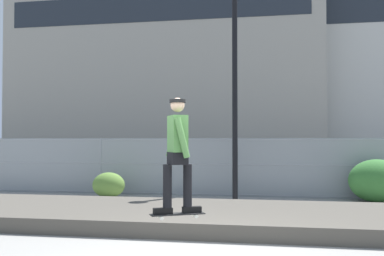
% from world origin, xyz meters
% --- Properties ---
extents(gravel_berm, '(12.88, 3.47, 0.31)m').
position_xyz_m(gravel_berm, '(0.00, 3.17, 0.15)').
color(gravel_berm, '#4C473F').
rests_on(gravel_berm, ground_plane).
extents(skateboard, '(0.80, 0.55, 0.07)m').
position_xyz_m(skateboard, '(-0.23, 0.07, 0.69)').
color(skateboard, black).
extents(skater, '(0.68, 0.62, 1.70)m').
position_xyz_m(skater, '(-0.23, 0.07, 1.67)').
color(skater, black).
rests_on(skater, skateboard).
extents(chain_fence, '(27.27, 0.06, 1.85)m').
position_xyz_m(chain_fence, '(-0.00, 7.89, 0.93)').
color(chain_fence, gray).
rests_on(chain_fence, ground_plane).
extents(street_lamp, '(0.44, 0.44, 7.23)m').
position_xyz_m(street_lamp, '(0.04, 7.05, 4.46)').
color(street_lamp, black).
rests_on(street_lamp, ground_plane).
extents(parked_car_near, '(4.42, 1.99, 1.66)m').
position_xyz_m(parked_car_near, '(-2.13, 10.72, 0.84)').
color(parked_car_near, navy).
rests_on(parked_car_near, ground_plane).
extents(library_building, '(30.29, 11.51, 22.38)m').
position_xyz_m(library_building, '(-9.43, 38.70, 11.19)').
color(library_building, gray).
rests_on(library_building, ground_plane).
extents(shrub_left, '(1.02, 0.83, 0.79)m').
position_xyz_m(shrub_left, '(-3.87, 6.89, 0.39)').
color(shrub_left, '#567A33').
rests_on(shrub_left, ground_plane).
extents(shrub_center, '(1.60, 1.31, 1.24)m').
position_xyz_m(shrub_center, '(4.09, 7.22, 0.62)').
color(shrub_center, '#336B2D').
rests_on(shrub_center, ground_plane).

